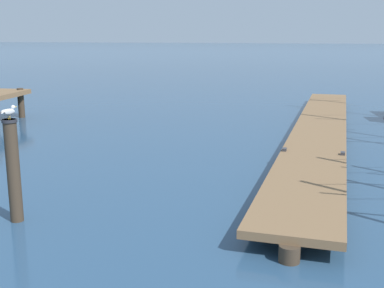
# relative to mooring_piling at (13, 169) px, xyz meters

# --- Properties ---
(floating_dock) EXTENTS (2.96, 20.83, 0.53)m
(floating_dock) POSITION_rel_mooring_piling_xyz_m (6.05, 9.65, -0.72)
(floating_dock) COLOR brown
(floating_dock) RESTS_ON ground
(mooring_piling) EXTENTS (0.30, 0.30, 2.10)m
(mooring_piling) POSITION_rel_mooring_piling_xyz_m (0.00, 0.00, 0.00)
(mooring_piling) COLOR #3D3023
(mooring_piling) RESTS_ON ground
(perched_seagull) EXTENTS (0.21, 0.37, 0.26)m
(perched_seagull) POSITION_rel_mooring_piling_xyz_m (-0.00, -0.01, 1.16)
(perched_seagull) COLOR gold
(perched_seagull) RESTS_ON mooring_piling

